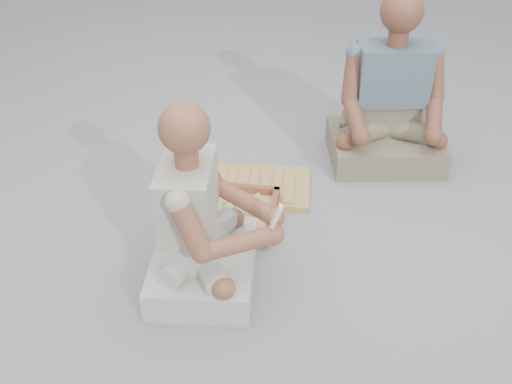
% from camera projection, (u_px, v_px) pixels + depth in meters
% --- Properties ---
extents(ground, '(60.00, 60.00, 0.00)m').
position_uv_depth(ground, '(266.00, 279.00, 2.48)').
color(ground, gray).
rests_on(ground, ground).
extents(carved_panel, '(0.62, 0.46, 0.04)m').
position_uv_depth(carved_panel, '(255.00, 187.00, 3.03)').
color(carved_panel, '#B08E44').
rests_on(carved_panel, ground).
extents(tool_tray, '(0.51, 0.43, 0.06)m').
position_uv_depth(tool_tray, '(227.00, 211.00, 2.78)').
color(tool_tray, brown).
rests_on(tool_tray, carved_panel).
extents(chisel_0, '(0.11, 0.21, 0.02)m').
position_uv_depth(chisel_0, '(251.00, 199.00, 2.85)').
color(chisel_0, white).
rests_on(chisel_0, tool_tray).
extents(chisel_1, '(0.20, 0.12, 0.02)m').
position_uv_depth(chisel_1, '(251.00, 224.00, 2.67)').
color(chisel_1, white).
rests_on(chisel_1, tool_tray).
extents(chisel_2, '(0.16, 0.18, 0.02)m').
position_uv_depth(chisel_2, '(220.00, 212.00, 2.75)').
color(chisel_2, white).
rests_on(chisel_2, tool_tray).
extents(chisel_3, '(0.22, 0.05, 0.02)m').
position_uv_depth(chisel_3, '(255.00, 212.00, 2.74)').
color(chisel_3, white).
rests_on(chisel_3, tool_tray).
extents(chisel_4, '(0.08, 0.21, 0.02)m').
position_uv_depth(chisel_4, '(225.00, 202.00, 2.84)').
color(chisel_4, white).
rests_on(chisel_4, tool_tray).
extents(chisel_5, '(0.21, 0.10, 0.02)m').
position_uv_depth(chisel_5, '(226.00, 219.00, 2.73)').
color(chisel_5, white).
rests_on(chisel_5, tool_tray).
extents(chisel_6, '(0.11, 0.21, 0.02)m').
position_uv_depth(chisel_6, '(238.00, 210.00, 2.77)').
color(chisel_6, white).
rests_on(chisel_6, tool_tray).
extents(chisel_7, '(0.20, 0.12, 0.02)m').
position_uv_depth(chisel_7, '(244.00, 212.00, 2.77)').
color(chisel_7, white).
rests_on(chisel_7, tool_tray).
extents(chisel_8, '(0.21, 0.10, 0.02)m').
position_uv_depth(chisel_8, '(255.00, 211.00, 2.78)').
color(chisel_8, white).
rests_on(chisel_8, tool_tray).
extents(chisel_9, '(0.22, 0.03, 0.02)m').
position_uv_depth(chisel_9, '(236.00, 210.00, 2.78)').
color(chisel_9, white).
rests_on(chisel_9, tool_tray).
extents(wood_chip_0, '(0.02, 0.02, 0.00)m').
position_uv_depth(wood_chip_0, '(198.00, 186.00, 3.07)').
color(wood_chip_0, '#DECB83').
rests_on(wood_chip_0, ground).
extents(wood_chip_1, '(0.02, 0.02, 0.00)m').
position_uv_depth(wood_chip_1, '(291.00, 186.00, 3.07)').
color(wood_chip_1, '#DECB83').
rests_on(wood_chip_1, ground).
extents(wood_chip_2, '(0.02, 0.02, 0.00)m').
position_uv_depth(wood_chip_2, '(224.00, 235.00, 2.72)').
color(wood_chip_2, '#DECB83').
rests_on(wood_chip_2, ground).
extents(wood_chip_3, '(0.02, 0.02, 0.00)m').
position_uv_depth(wood_chip_3, '(203.00, 188.00, 3.05)').
color(wood_chip_3, '#DECB83').
rests_on(wood_chip_3, ground).
extents(wood_chip_4, '(0.02, 0.02, 0.00)m').
position_uv_depth(wood_chip_4, '(278.00, 229.00, 2.77)').
color(wood_chip_4, '#DECB83').
rests_on(wood_chip_4, ground).
extents(wood_chip_5, '(0.02, 0.02, 0.00)m').
position_uv_depth(wood_chip_5, '(264.00, 187.00, 3.06)').
color(wood_chip_5, '#DECB83').
rests_on(wood_chip_5, ground).
extents(wood_chip_6, '(0.02, 0.02, 0.00)m').
position_uv_depth(wood_chip_6, '(191.00, 186.00, 3.06)').
color(wood_chip_6, '#DECB83').
rests_on(wood_chip_6, ground).
extents(wood_chip_7, '(0.02, 0.02, 0.00)m').
position_uv_depth(wood_chip_7, '(296.00, 194.00, 3.01)').
color(wood_chip_7, '#DECB83').
rests_on(wood_chip_7, ground).
extents(wood_chip_8, '(0.02, 0.02, 0.00)m').
position_uv_depth(wood_chip_8, '(204.00, 203.00, 2.94)').
color(wood_chip_8, '#DECB83').
rests_on(wood_chip_8, ground).
extents(craftsman, '(0.60, 0.60, 0.84)m').
position_uv_depth(craftsman, '(200.00, 227.00, 2.32)').
color(craftsman, beige).
rests_on(craftsman, ground).
extents(companion, '(0.71, 0.62, 0.95)m').
position_uv_depth(companion, '(389.00, 108.00, 3.13)').
color(companion, '#776E56').
rests_on(companion, ground).
extents(mobile_phone, '(0.05, 0.05, 0.10)m').
position_uv_depth(mobile_phone, '(276.00, 216.00, 2.19)').
color(mobile_phone, white).
rests_on(mobile_phone, craftsman).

